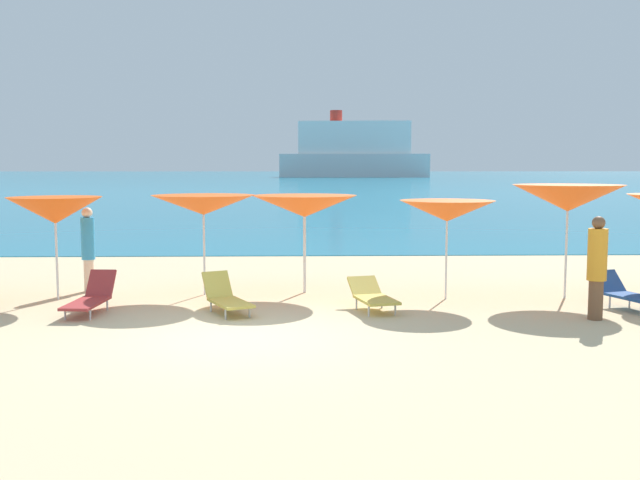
% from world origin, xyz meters
% --- Properties ---
extents(ground_plane, '(50.00, 100.00, 0.30)m').
position_xyz_m(ground_plane, '(0.00, 10.00, -0.15)').
color(ground_plane, beige).
extents(ocean_water, '(650.00, 440.00, 0.02)m').
position_xyz_m(ocean_water, '(0.00, 230.49, 0.01)').
color(ocean_water, teal).
rests_on(ocean_water, ground_plane).
extents(umbrella_3, '(1.99, 1.99, 2.10)m').
position_xyz_m(umbrella_3, '(-3.93, 3.36, 1.82)').
color(umbrella_3, silver).
rests_on(umbrella_3, ground_plane).
extents(umbrella_4, '(2.27, 2.27, 2.11)m').
position_xyz_m(umbrella_4, '(-1.02, 3.90, 1.90)').
color(umbrella_4, silver).
rests_on(umbrella_4, ground_plane).
extents(umbrella_5, '(2.35, 2.35, 2.10)m').
position_xyz_m(umbrella_5, '(1.10, 4.09, 1.86)').
color(umbrella_5, silver).
rests_on(umbrella_5, ground_plane).
extents(umbrella_6, '(2.04, 2.04, 2.02)m').
position_xyz_m(umbrella_6, '(3.99, 3.24, 1.81)').
color(umbrella_6, silver).
rests_on(umbrella_6, ground_plane).
extents(umbrella_7, '(2.26, 2.26, 2.34)m').
position_xyz_m(umbrella_7, '(6.48, 3.30, 2.06)').
color(umbrella_7, silver).
rests_on(umbrella_7, ground_plane).
extents(lounge_chair_2, '(1.01, 1.60, 0.67)m').
position_xyz_m(lounge_chair_2, '(7.24, 2.07, 0.31)').
color(lounge_chair_2, '#1E478C').
rests_on(lounge_chair_2, ground_plane).
extents(lounge_chair_3, '(0.64, 1.68, 0.71)m').
position_xyz_m(lounge_chair_3, '(-2.88, 2.02, 0.29)').
color(lounge_chair_3, '#A53333').
rests_on(lounge_chair_3, ground_plane).
extents(lounge_chair_5, '(0.92, 1.53, 0.56)m').
position_xyz_m(lounge_chair_5, '(2.37, 2.09, 0.28)').
color(lounge_chair_5, '#D8BF4C').
rests_on(lounge_chair_5, ground_plane).
extents(lounge_chair_7, '(1.11, 1.54, 0.70)m').
position_xyz_m(lounge_chair_7, '(-0.36, 1.94, 0.29)').
color(lounge_chair_7, '#D8BF4C').
rests_on(lounge_chair_7, ground_plane).
extents(beachgoer_0, '(0.34, 0.34, 1.84)m').
position_xyz_m(beachgoer_0, '(6.24, 1.15, 0.98)').
color(beachgoer_0, brown).
rests_on(beachgoer_0, ground_plane).
extents(beachgoer_2, '(0.29, 0.29, 1.83)m').
position_xyz_m(beachgoer_2, '(-3.58, 4.36, 0.99)').
color(beachgoer_2, beige).
rests_on(beachgoer_2, ground_plane).
extents(cruise_ship, '(40.63, 12.59, 17.93)m').
position_xyz_m(cruise_ship, '(15.70, 186.14, 6.66)').
color(cruise_ship, silver).
rests_on(cruise_ship, ocean_water).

